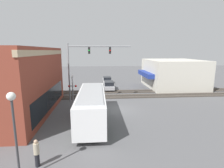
# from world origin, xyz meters

# --- Properties ---
(ground_plane) EXTENTS (120.00, 120.00, 0.00)m
(ground_plane) POSITION_xyz_m (0.00, 0.00, 0.00)
(ground_plane) COLOR #565659
(shop_building) EXTENTS (10.95, 10.74, 5.27)m
(shop_building) POSITION_xyz_m (12.49, -12.23, 2.64)
(shop_building) COLOR beige
(shop_building) RESTS_ON ground
(city_bus) EXTENTS (10.11, 2.59, 3.08)m
(city_bus) POSITION_xyz_m (-3.30, 2.80, 1.70)
(city_bus) COLOR white
(city_bus) RESTS_ON ground
(traffic_signal_gantry) EXTENTS (0.42, 8.58, 7.96)m
(traffic_signal_gantry) POSITION_xyz_m (4.10, 3.81, 5.80)
(traffic_signal_gantry) COLOR gray
(traffic_signal_gantry) RESTS_ON ground
(crossing_signal) EXTENTS (1.41, 1.18, 3.81)m
(crossing_signal) POSITION_xyz_m (3.33, 5.59, 2.30)
(crossing_signal) COLOR gray
(crossing_signal) RESTS_ON ground
(streetlamp) EXTENTS (0.44, 0.44, 4.96)m
(streetlamp) POSITION_xyz_m (-11.25, 6.46, 2.96)
(streetlamp) COLOR #38383A
(streetlamp) RESTS_ON ground
(rail_track_near) EXTENTS (2.60, 60.00, 0.15)m
(rail_track_near) POSITION_xyz_m (6.00, 0.00, 0.03)
(rail_track_near) COLOR #332D28
(rail_track_near) RESTS_ON ground
(rail_track_far) EXTENTS (2.60, 60.00, 0.15)m
(rail_track_far) POSITION_xyz_m (9.20, 0.00, 0.03)
(rail_track_far) COLOR #332D28
(rail_track_far) RESTS_ON ground
(parked_car_silver) EXTENTS (4.85, 1.82, 1.48)m
(parked_car_silver) POSITION_xyz_m (11.41, 0.20, 0.69)
(parked_car_silver) COLOR #B7B7BC
(parked_car_silver) RESTS_ON ground
(parked_car_white) EXTENTS (4.35, 1.82, 1.41)m
(parked_car_white) POSITION_xyz_m (17.60, 0.20, 0.66)
(parked_car_white) COLOR silver
(parked_car_white) RESTS_ON ground
(pedestrian_by_lamp) EXTENTS (0.34, 0.34, 1.77)m
(pedestrian_by_lamp) POSITION_xyz_m (-10.16, 5.88, 0.91)
(pedestrian_by_lamp) COLOR black
(pedestrian_by_lamp) RESTS_ON ground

